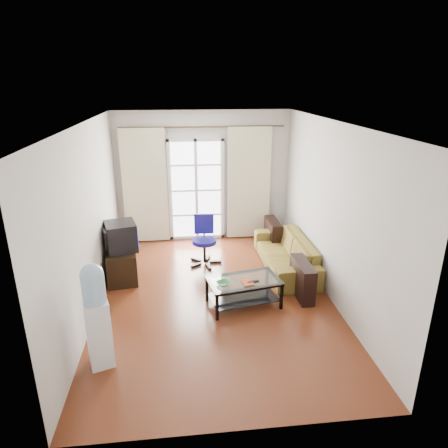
{
  "coord_description": "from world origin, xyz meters",
  "views": [
    {
      "loc": [
        -0.48,
        -5.56,
        3.25
      ],
      "look_at": [
        0.19,
        0.35,
        1.1
      ],
      "focal_mm": 32.0,
      "sensor_mm": 36.0,
      "label": 1
    }
  ],
  "objects_px": {
    "crt_tv": "(120,236)",
    "water_cooler": "(97,314)",
    "task_chair": "(204,250)",
    "coffee_table": "(244,289)",
    "tv_stand": "(122,265)",
    "sofa": "(286,253)"
  },
  "relations": [
    {
      "from": "water_cooler",
      "to": "tv_stand",
      "type": "bearing_deg",
      "value": 72.28
    },
    {
      "from": "tv_stand",
      "to": "water_cooler",
      "type": "distance_m",
      "value": 2.24
    },
    {
      "from": "crt_tv",
      "to": "sofa",
      "type": "bearing_deg",
      "value": -13.89
    },
    {
      "from": "coffee_table",
      "to": "water_cooler",
      "type": "height_order",
      "value": "water_cooler"
    },
    {
      "from": "sofa",
      "to": "water_cooler",
      "type": "height_order",
      "value": "water_cooler"
    },
    {
      "from": "crt_tv",
      "to": "water_cooler",
      "type": "distance_m",
      "value": 2.26
    },
    {
      "from": "crt_tv",
      "to": "water_cooler",
      "type": "xyz_separation_m",
      "value": [
        0.02,
        -2.26,
        -0.08
      ]
    },
    {
      "from": "sofa",
      "to": "crt_tv",
      "type": "bearing_deg",
      "value": -88.99
    },
    {
      "from": "task_chair",
      "to": "coffee_table",
      "type": "bearing_deg",
      "value": -70.08
    },
    {
      "from": "sofa",
      "to": "coffee_table",
      "type": "height_order",
      "value": "sofa"
    },
    {
      "from": "tv_stand",
      "to": "crt_tv",
      "type": "xyz_separation_m",
      "value": [
        0.0,
        0.06,
        0.51
      ]
    },
    {
      "from": "crt_tv",
      "to": "tv_stand",
      "type": "bearing_deg",
      "value": -105.94
    },
    {
      "from": "tv_stand",
      "to": "task_chair",
      "type": "distance_m",
      "value": 1.53
    },
    {
      "from": "tv_stand",
      "to": "coffee_table",
      "type": "bearing_deg",
      "value": -36.6
    },
    {
      "from": "sofa",
      "to": "tv_stand",
      "type": "distance_m",
      "value": 2.9
    },
    {
      "from": "tv_stand",
      "to": "task_chair",
      "type": "bearing_deg",
      "value": 10.98
    },
    {
      "from": "coffee_table",
      "to": "crt_tv",
      "type": "xyz_separation_m",
      "value": [
        -1.94,
        1.12,
        0.5
      ]
    },
    {
      "from": "sofa",
      "to": "tv_stand",
      "type": "bearing_deg",
      "value": -87.9
    },
    {
      "from": "sofa",
      "to": "water_cooler",
      "type": "xyz_separation_m",
      "value": [
        -2.88,
        -2.33,
        0.41
      ]
    },
    {
      "from": "task_chair",
      "to": "tv_stand",
      "type": "bearing_deg",
      "value": -158.64
    },
    {
      "from": "coffee_table",
      "to": "crt_tv",
      "type": "relative_size",
      "value": 1.85
    },
    {
      "from": "sofa",
      "to": "water_cooler",
      "type": "distance_m",
      "value": 3.72
    }
  ]
}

